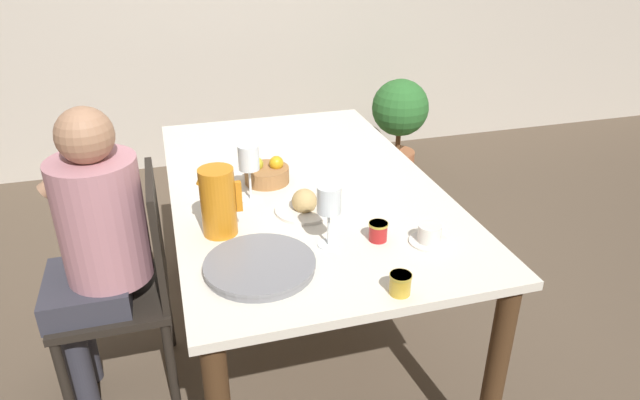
# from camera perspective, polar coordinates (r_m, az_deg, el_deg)

# --- Properties ---
(ground_plane) EXTENTS (20.00, 20.00, 0.00)m
(ground_plane) POSITION_cam_1_polar(r_m,az_deg,el_deg) (2.65, -1.53, -13.68)
(ground_plane) COLOR brown
(dining_table) EXTENTS (1.01, 1.66, 0.78)m
(dining_table) POSITION_cam_1_polar(r_m,az_deg,el_deg) (2.27, -1.74, -0.68)
(dining_table) COLOR silver
(dining_table) RESTS_ON ground_plane
(chair_person_side) EXTENTS (0.42, 0.42, 0.90)m
(chair_person_side) POSITION_cam_1_polar(r_m,az_deg,el_deg) (2.28, -18.48, -7.90)
(chair_person_side) COLOR black
(chair_person_side) RESTS_ON ground_plane
(person_seated) EXTENTS (0.39, 0.41, 1.17)m
(person_seated) POSITION_cam_1_polar(r_m,az_deg,el_deg) (2.17, -21.59, -3.59)
(person_seated) COLOR #33333D
(person_seated) RESTS_ON ground_plane
(red_pitcher) EXTENTS (0.14, 0.11, 0.23)m
(red_pitcher) POSITION_cam_1_polar(r_m,az_deg,el_deg) (1.86, -10.15, -0.14)
(red_pitcher) COLOR orange
(red_pitcher) RESTS_ON dining_table
(wine_glass_water) EXTENTS (0.08, 0.08, 0.22)m
(wine_glass_water) POSITION_cam_1_polar(r_m,az_deg,el_deg) (2.05, -7.15, 4.01)
(wine_glass_water) COLOR white
(wine_glass_water) RESTS_ON dining_table
(wine_glass_juice) EXTENTS (0.08, 0.08, 0.21)m
(wine_glass_juice) POSITION_cam_1_polar(r_m,az_deg,el_deg) (1.75, 0.91, -0.29)
(wine_glass_juice) COLOR white
(wine_glass_juice) RESTS_ON dining_table
(teacup_near_person) EXTENTS (0.13, 0.13, 0.06)m
(teacup_near_person) POSITION_cam_1_polar(r_m,az_deg,el_deg) (1.86, 10.88, -3.49)
(teacup_near_person) COLOR silver
(teacup_near_person) RESTS_ON dining_table
(serving_tray) EXTENTS (0.33, 0.33, 0.03)m
(serving_tray) POSITION_cam_1_polar(r_m,az_deg,el_deg) (1.70, -6.03, -6.57)
(serving_tray) COLOR gray
(serving_tray) RESTS_ON dining_table
(bread_plate) EXTENTS (0.21, 0.21, 0.09)m
(bread_plate) POSITION_cam_1_polar(r_m,az_deg,el_deg) (2.01, -1.57, -0.50)
(bread_plate) COLOR silver
(bread_plate) RESTS_ON dining_table
(jam_jar_amber) EXTENTS (0.06, 0.06, 0.06)m
(jam_jar_amber) POSITION_cam_1_polar(r_m,az_deg,el_deg) (1.60, 8.03, -8.21)
(jam_jar_amber) COLOR gold
(jam_jar_amber) RESTS_ON dining_table
(jam_jar_red) EXTENTS (0.06, 0.06, 0.06)m
(jam_jar_red) POSITION_cam_1_polar(r_m,az_deg,el_deg) (1.84, 5.83, -3.06)
(jam_jar_red) COLOR #A81E1E
(jam_jar_red) RESTS_ON dining_table
(fruit_bowl) EXTENTS (0.17, 0.17, 0.11)m
(fruit_bowl) POSITION_cam_1_polar(r_m,az_deg,el_deg) (2.24, -5.35, 2.69)
(fruit_bowl) COLOR #9E6B3D
(fruit_bowl) RESTS_ON dining_table
(potted_plant) EXTENTS (0.40, 0.40, 0.69)m
(potted_plant) POSITION_cam_1_polar(r_m,az_deg,el_deg) (4.14, 7.98, 8.42)
(potted_plant) COLOR #A8603D
(potted_plant) RESTS_ON ground_plane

